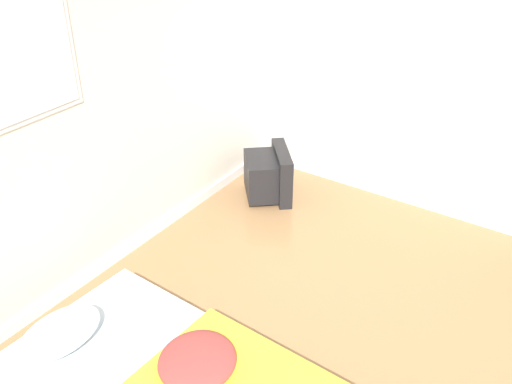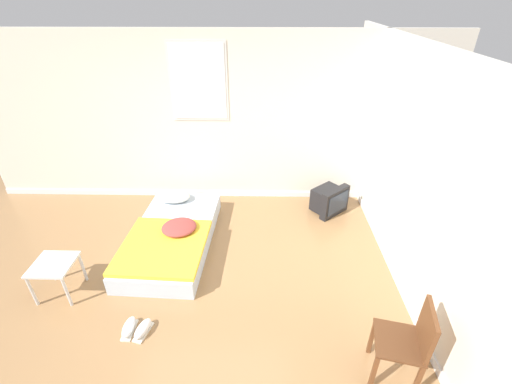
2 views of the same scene
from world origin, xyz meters
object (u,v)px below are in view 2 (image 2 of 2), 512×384
object	(u,v)px
side_stool	(54,268)
sneaker_pair	(136,329)
crt_tv	(329,200)
mattress_bed	(172,235)
wooden_chair	(411,339)

from	to	relation	value
side_stool	sneaker_pair	xyz separation A→B (m)	(1.03, -0.52, -0.31)
crt_tv	mattress_bed	bearing A→B (deg)	-159.20
wooden_chair	side_stool	world-z (taller)	wooden_chair
wooden_chair	side_stool	bearing A→B (deg)	165.45
mattress_bed	crt_tv	distance (m)	2.43
sneaker_pair	mattress_bed	bearing A→B (deg)	87.68
crt_tv	side_stool	distance (m)	3.79
mattress_bed	wooden_chair	world-z (taller)	wooden_chair
crt_tv	wooden_chair	bearing A→B (deg)	-85.32
mattress_bed	side_stool	bearing A→B (deg)	-140.73
side_stool	sneaker_pair	size ratio (longest dim) A/B	1.48
mattress_bed	crt_tv	bearing A→B (deg)	20.80
mattress_bed	wooden_chair	xyz separation A→B (m)	(2.49, -1.81, 0.35)
mattress_bed	sneaker_pair	xyz separation A→B (m)	(-0.06, -1.41, -0.10)
wooden_chair	side_stool	xyz separation A→B (m)	(-3.57, 0.93, -0.14)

